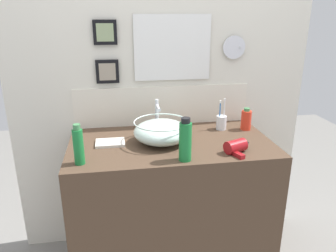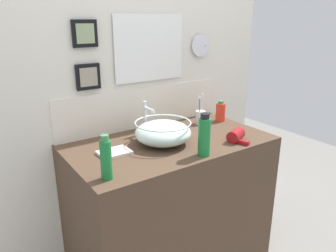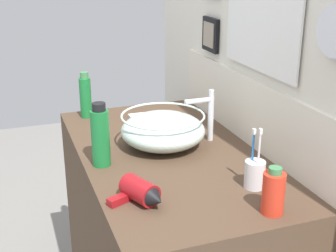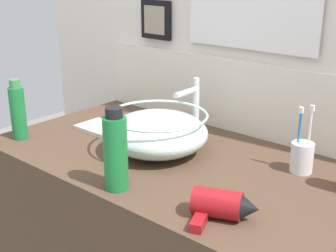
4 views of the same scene
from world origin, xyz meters
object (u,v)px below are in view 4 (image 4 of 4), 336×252
object	(u,v)px
toothbrush_cup	(302,156)
shampoo_bottle	(116,151)
hair_drier	(222,205)
hand_towel	(101,128)
faucet	(193,104)
soap_dispenser	(18,111)
glass_bowl_sink	(157,132)

from	to	relation	value
toothbrush_cup	shampoo_bottle	distance (m)	0.55
hair_drier	hand_towel	world-z (taller)	hair_drier
faucet	hand_towel	size ratio (longest dim) A/B	1.26
soap_dispenser	shampoo_bottle	xyz separation A→B (m)	(0.54, -0.05, 0.01)
glass_bowl_sink	hand_towel	size ratio (longest dim) A/B	1.95
soap_dispenser	faucet	bearing A→B (deg)	41.81
toothbrush_cup	hand_towel	size ratio (longest dim) A/B	1.24
glass_bowl_sink	hair_drier	size ratio (longest dim) A/B	1.88
glass_bowl_sink	toothbrush_cup	bearing A→B (deg)	21.61
faucet	hair_drier	xyz separation A→B (m)	(0.40, -0.40, -0.09)
faucet	toothbrush_cup	distance (m)	0.43
soap_dispenser	hair_drier	bearing A→B (deg)	0.80
toothbrush_cup	faucet	bearing A→B (deg)	177.27
hair_drier	soap_dispenser	xyz separation A→B (m)	(-0.86, -0.01, 0.07)
faucet	soap_dispenser	world-z (taller)	same
faucet	soap_dispenser	distance (m)	0.62
glass_bowl_sink	hair_drier	xyz separation A→B (m)	(0.40, -0.21, -0.04)
soap_dispenser	hand_towel	world-z (taller)	soap_dispenser
glass_bowl_sink	hand_towel	world-z (taller)	glass_bowl_sink
faucet	soap_dispenser	bearing A→B (deg)	-138.19
faucet	hair_drier	bearing A→B (deg)	-44.86
toothbrush_cup	shampoo_bottle	bearing A→B (deg)	-128.00
toothbrush_cup	hair_drier	bearing A→B (deg)	-94.01
soap_dispenser	hand_towel	xyz separation A→B (m)	(0.15, 0.24, -0.09)
hair_drier	faucet	bearing A→B (deg)	135.14
glass_bowl_sink	soap_dispenser	world-z (taller)	soap_dispenser
glass_bowl_sink	shampoo_bottle	world-z (taller)	shampoo_bottle
glass_bowl_sink	soap_dispenser	bearing A→B (deg)	-154.29
faucet	soap_dispenser	size ratio (longest dim) A/B	1.00
glass_bowl_sink	toothbrush_cup	xyz separation A→B (m)	(0.43, 0.17, -0.02)
soap_dispenser	shampoo_bottle	size ratio (longest dim) A/B	0.92
glass_bowl_sink	shampoo_bottle	xyz separation A→B (m)	(0.09, -0.27, 0.04)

